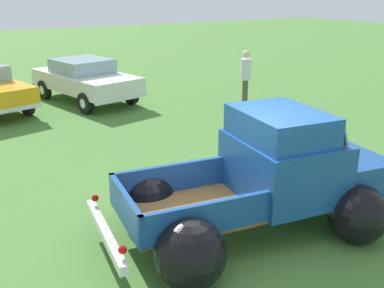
% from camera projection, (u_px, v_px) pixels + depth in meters
% --- Properties ---
extents(ground_plane, '(80.00, 80.00, 0.00)m').
position_uv_depth(ground_plane, '(245.00, 230.00, 7.31)').
color(ground_plane, '#477A33').
extents(vintage_pickup_truck, '(4.81, 3.19, 1.96)m').
position_uv_depth(vintage_pickup_truck, '(268.00, 183.00, 7.20)').
color(vintage_pickup_truck, black).
rests_on(vintage_pickup_truck, ground).
extents(show_car_1, '(2.84, 4.54, 1.43)m').
position_uv_depth(show_car_1, '(85.00, 79.00, 15.31)').
color(show_car_1, black).
rests_on(show_car_1, ground).
extents(spectator_0, '(0.45, 0.52, 1.81)m').
position_uv_depth(spectator_0, '(246.00, 75.00, 14.57)').
color(spectator_0, '#4C4742').
rests_on(spectator_0, ground).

